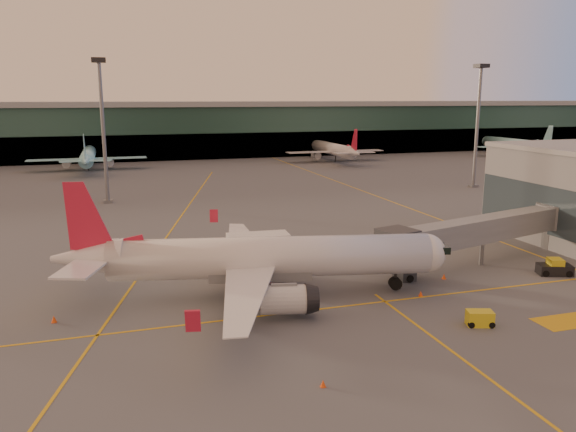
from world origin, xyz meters
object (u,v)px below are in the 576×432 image
object	(u,v)px
gpu_cart	(480,318)
pushback_tug	(555,268)
catering_truck	(259,254)
main_airplane	(258,259)

from	to	relation	value
gpu_cart	pushback_tug	size ratio (longest dim) A/B	0.64
pushback_tug	catering_truck	bearing A→B (deg)	-173.66
catering_truck	pushback_tug	xyz separation A→B (m)	(31.00, -7.91, -2.09)
gpu_cart	pushback_tug	xyz separation A→B (m)	(16.32, 9.44, 0.10)
catering_truck	gpu_cart	world-z (taller)	catering_truck
main_airplane	gpu_cart	xyz separation A→B (m)	(16.04, -12.53, -3.07)
pushback_tug	gpu_cart	bearing A→B (deg)	-129.31
catering_truck	gpu_cart	bearing A→B (deg)	-45.67
main_airplane	gpu_cart	bearing A→B (deg)	-25.72
main_airplane	catering_truck	bearing A→B (deg)	86.52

